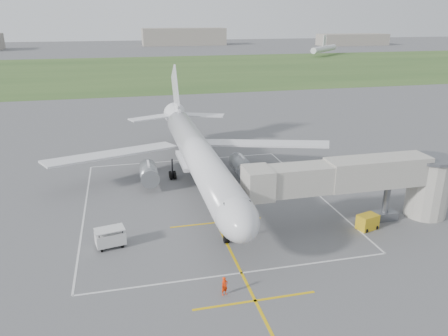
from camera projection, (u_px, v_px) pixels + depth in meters
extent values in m
plane|color=#58585B|center=(200.00, 189.00, 56.17)|extent=(700.00, 700.00, 0.00)
cube|color=#345525|center=(141.00, 70.00, 175.41)|extent=(700.00, 120.00, 0.02)
cube|color=gold|center=(207.00, 204.00, 51.58)|extent=(0.25, 60.00, 0.01)
cube|color=gold|center=(255.00, 301.00, 34.15)|extent=(10.00, 0.25, 0.01)
cube|color=gold|center=(216.00, 222.00, 46.99)|extent=(10.00, 0.25, 0.01)
cube|color=silver|center=(185.00, 160.00, 67.17)|extent=(28.00, 0.20, 0.01)
cube|color=silver|center=(241.00, 273.00, 37.82)|extent=(28.00, 0.20, 0.01)
cube|color=silver|center=(84.00, 212.00, 49.41)|extent=(0.20, 32.00, 0.01)
cube|color=silver|center=(313.00, 190.00, 55.57)|extent=(0.20, 32.00, 0.01)
cylinder|color=silver|center=(199.00, 155.00, 54.67)|extent=(3.80, 36.00, 3.80)
ellipsoid|color=silver|center=(236.00, 216.00, 38.16)|extent=(3.80, 7.22, 3.80)
cube|color=black|center=(239.00, 209.00, 36.99)|extent=(2.40, 1.60, 0.99)
cone|color=silver|center=(177.00, 117.00, 73.34)|extent=(3.80, 6.00, 3.80)
cube|color=silver|center=(263.00, 143.00, 62.77)|extent=(17.93, 11.24, 1.23)
cube|color=silver|center=(113.00, 154.00, 58.15)|extent=(17.93, 11.24, 1.23)
cube|color=silver|center=(195.00, 160.00, 57.94)|extent=(4.20, 8.00, 0.50)
cube|color=silver|center=(175.00, 91.00, 72.56)|extent=(0.30, 7.89, 8.65)
cube|color=silver|center=(178.00, 111.00, 71.54)|extent=(0.35, 5.00, 1.20)
cube|color=silver|center=(202.00, 115.00, 73.93)|extent=(7.85, 5.03, 0.20)
cube|color=silver|center=(152.00, 118.00, 72.08)|extent=(7.85, 5.03, 0.20)
cylinder|color=gray|center=(241.00, 165.00, 59.19)|extent=(2.30, 4.20, 2.30)
cube|color=silver|center=(242.00, 160.00, 58.65)|extent=(0.25, 2.40, 1.20)
cylinder|color=gray|center=(149.00, 172.00, 56.46)|extent=(2.30, 4.20, 2.30)
cube|color=silver|center=(149.00, 167.00, 55.92)|extent=(0.25, 2.40, 1.20)
cylinder|color=black|center=(226.00, 231.00, 42.43)|extent=(0.18, 0.18, 2.60)
cylinder|color=black|center=(225.00, 239.00, 42.71)|extent=(0.28, 0.80, 0.80)
cylinder|color=black|center=(227.00, 239.00, 42.76)|extent=(0.28, 0.80, 0.80)
cylinder|color=black|center=(214.00, 166.00, 60.47)|extent=(0.22, 0.22, 2.80)
cylinder|color=black|center=(213.00, 173.00, 60.39)|extent=(0.32, 0.96, 0.96)
cylinder|color=black|center=(217.00, 172.00, 60.51)|extent=(0.32, 0.96, 0.96)
cylinder|color=black|center=(212.00, 171.00, 61.03)|extent=(0.32, 0.96, 0.96)
cylinder|color=black|center=(216.00, 171.00, 61.16)|extent=(0.32, 0.96, 0.96)
cylinder|color=black|center=(172.00, 169.00, 59.19)|extent=(0.22, 0.22, 2.80)
cylinder|color=black|center=(171.00, 176.00, 59.11)|extent=(0.32, 0.96, 0.96)
cylinder|color=black|center=(175.00, 176.00, 59.24)|extent=(0.32, 0.96, 0.96)
cylinder|color=black|center=(170.00, 174.00, 59.76)|extent=(0.32, 0.96, 0.96)
cylinder|color=black|center=(174.00, 174.00, 59.88)|extent=(0.32, 0.96, 0.96)
cube|color=gray|center=(299.00, 179.00, 43.63)|extent=(11.09, 2.90, 2.80)
cube|color=gray|center=(377.00, 171.00, 45.51)|extent=(11.09, 3.10, 3.00)
cube|color=gray|center=(258.00, 183.00, 42.67)|extent=(2.60, 3.40, 3.00)
cylinder|color=#5B5E63|center=(386.00, 202.00, 47.05)|extent=(0.70, 0.70, 4.20)
cube|color=#5B5E63|center=(384.00, 216.00, 47.59)|extent=(2.60, 1.40, 0.90)
cylinder|color=gray|center=(428.00, 188.00, 47.78)|extent=(4.40, 4.40, 6.40)
cylinder|color=#5B5E63|center=(433.00, 159.00, 46.65)|extent=(5.00, 5.00, 0.30)
cylinder|color=black|center=(376.00, 217.00, 47.41)|extent=(0.70, 0.30, 0.70)
cylinder|color=black|center=(392.00, 215.00, 47.85)|extent=(0.70, 0.30, 0.70)
cube|color=gold|center=(368.00, 222.00, 45.39)|extent=(2.38, 1.88, 1.57)
cylinder|color=black|center=(366.00, 231.00, 44.77)|extent=(0.33, 0.50, 0.46)
cylinder|color=black|center=(376.00, 227.00, 45.44)|extent=(0.33, 0.50, 0.46)
cube|color=silver|center=(110.00, 238.00, 41.82)|extent=(3.01, 2.15, 1.21)
cube|color=silver|center=(109.00, 229.00, 41.51)|extent=(3.01, 2.15, 0.09)
cylinder|color=black|center=(100.00, 241.00, 40.75)|extent=(0.09, 0.09, 1.43)
cylinder|color=black|center=(123.00, 237.00, 41.61)|extent=(0.09, 0.09, 1.43)
cylinder|color=black|center=(97.00, 235.00, 41.88)|extent=(0.09, 0.09, 1.43)
cylinder|color=black|center=(120.00, 231.00, 42.74)|extent=(0.09, 0.09, 1.43)
cylinder|color=black|center=(102.00, 250.00, 41.15)|extent=(0.28, 0.47, 0.44)
cylinder|color=black|center=(123.00, 245.00, 41.93)|extent=(0.28, 0.47, 0.44)
cylinder|color=black|center=(99.00, 244.00, 42.18)|extent=(0.28, 0.47, 0.44)
cylinder|color=black|center=(120.00, 240.00, 42.96)|extent=(0.28, 0.47, 0.44)
imported|color=#FB3107|center=(225.00, 286.00, 34.66)|extent=(0.67, 0.56, 1.58)
imported|color=#D84406|center=(149.00, 180.00, 56.92)|extent=(1.00, 0.97, 1.62)
cube|color=gray|center=(184.00, 37.00, 319.81)|extent=(60.00, 20.00, 12.00)
cube|color=gray|center=(352.00, 40.00, 319.36)|extent=(50.00, 18.00, 8.00)
cylinder|color=silver|center=(324.00, 49.00, 238.60)|extent=(25.03, 24.75, 3.20)
cube|color=silver|center=(325.00, 40.00, 237.11)|extent=(3.06, 3.02, 5.50)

